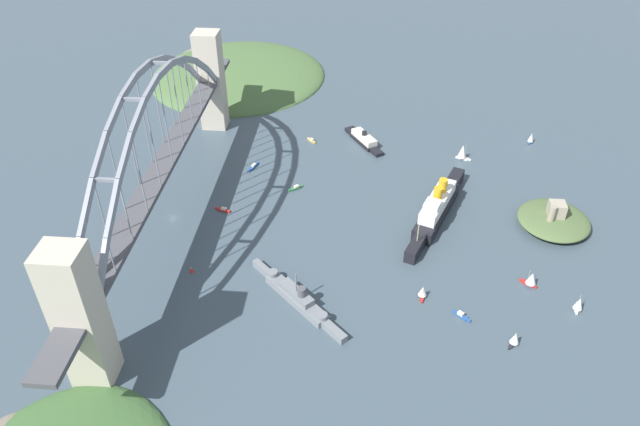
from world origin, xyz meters
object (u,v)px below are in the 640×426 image
Objects in this scene: small_boat_2 at (296,188)px; small_boat_4 at (461,315)px; fort_island_mid_harbor at (554,219)px; small_boat_0 at (515,338)px; small_boat_1 at (423,292)px; small_boat_5 at (223,210)px; channel_marker_buoy at (192,270)px; harbor_arch_bridge at (163,162)px; naval_cruiser at (297,297)px; small_boat_7 at (312,140)px; seaplane_taxiing_near_bridge at (43,279)px; small_boat_8 at (531,138)px; small_boat_10 at (253,167)px; small_boat_9 at (463,152)px; small_boat_3 at (531,279)px; harbor_ferry_steamer at (364,139)px; small_boat_6 at (579,304)px; ocean_liner at (437,207)px.

small_boat_2 is 1.03× the size of small_boat_4.
fort_island_mid_harbor is at bearing 142.20° from small_boat_4.
small_boat_0 reaches higher than small_boat_2.
small_boat_1 is 118.46m from small_boat_5.
channel_marker_buoy is at bearing -94.08° from small_boat_1.
harbor_arch_bridge is 5.61× the size of naval_cruiser.
small_boat_7 is (-78.81, 40.47, 0.05)m from small_boat_5.
small_boat_5 is (-62.66, 71.10, -1.27)m from seaplane_taxiing_near_bridge.
harbor_arch_bridge is at bearing -87.00° from fort_island_mid_harbor.
small_boat_5 is at bearing -63.67° from small_boat_8.
small_boat_5 is 45.35m from small_boat_10.
small_boat_10 is 94.87m from channel_marker_buoy.
harbor_arch_bridge reaches higher than small_boat_5.
small_boat_0 is 148.13m from small_boat_2.
small_boat_10 is (34.30, -31.79, -0.07)m from small_boat_7.
small_boat_9 is (-122.68, 30.35, 1.64)m from small_boat_1.
small_boat_10 is (-44.52, 8.68, -0.01)m from small_boat_5.
small_boat_3 is 1.10× the size of small_boat_8.
small_boat_2 is 84.27m from channel_marker_buoy.
naval_cruiser is 6.77× the size of small_boat_1.
small_boat_3 is at bearing 73.65° from small_boat_5.
harbor_ferry_steamer is at bearing 134.56° from seaplane_taxiing_near_bridge.
small_boat_6 is at bearing 70.78° from small_boat_5.
naval_cruiser is 5.45× the size of seaplane_taxiing_near_bridge.
fort_island_mid_harbor reaches higher than harbor_ferry_steamer.
small_boat_8 is (-64.84, 143.15, 2.81)m from small_boat_2.
seaplane_taxiing_near_bridge is (142.68, -144.88, -0.50)m from harbor_ferry_steamer.
small_boat_2 is 157.17m from small_boat_8.
harbor_ferry_steamer is (-88.38, 99.24, -31.88)m from harbor_arch_bridge.
small_boat_9 reaches higher than small_boat_3.
ocean_liner reaches higher than harbor_ferry_steamer.
fort_island_mid_harbor is at bearing -3.53° from small_boat_8.
harbor_ferry_steamer is 170.40m from small_boat_6.
harbor_arch_bridge reaches higher than small_boat_9.
small_boat_4 is 0.71× the size of small_boat_9.
naval_cruiser is at bearing -43.59° from ocean_liner.
ocean_liner is 2.24× the size of harbor_ferry_steamer.
small_boat_2 is (-22.02, -137.79, -2.98)m from fort_island_mid_harbor.
harbor_ferry_steamer is 140.42m from small_boat_1.
small_boat_5 is 1.34× the size of small_boat_7.
small_boat_4 is at bearing 88.41° from seaplane_taxiing_near_bridge.
small_boat_4 reaches higher than small_boat_2.
fort_island_mid_harbor reaches higher than small_boat_4.
naval_cruiser is 5.74× the size of small_boat_6.
small_boat_8 is (-154.06, 131.87, 0.79)m from naval_cruiser.
small_boat_2 is 1.05× the size of small_boat_8.
small_boat_9 reaches higher than small_boat_7.
fort_island_mid_harbor is at bearing 93.00° from harbor_arch_bridge.
small_boat_3 is 136.63m from small_boat_8.
small_boat_5 is at bearing 174.99° from channel_marker_buoy.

